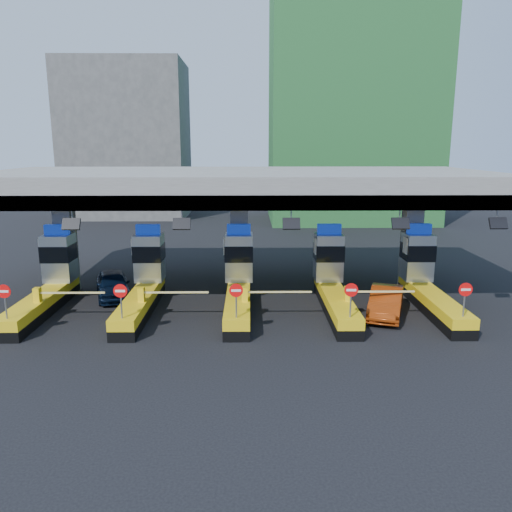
{
  "coord_description": "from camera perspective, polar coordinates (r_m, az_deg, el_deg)",
  "views": [
    {
      "loc": [
        0.58,
        -25.38,
        8.35
      ],
      "look_at": [
        0.92,
        0.0,
        2.75
      ],
      "focal_mm": 35.0,
      "sensor_mm": 36.0,
      "label": 1
    }
  ],
  "objects": [
    {
      "name": "bg_building_concrete",
      "position": [
        63.09,
        -14.5,
        12.64
      ],
      "size": [
        14.0,
        10.0,
        18.0
      ],
      "primitive_type": "cube",
      "color": "#4C4C49",
      "rests_on": "ground"
    },
    {
      "name": "toll_lane_far_left",
      "position": [
        28.61,
        -22.48,
        -2.6
      ],
      "size": [
        4.43,
        8.0,
        4.16
      ],
      "color": "black",
      "rests_on": "ground"
    },
    {
      "name": "ground",
      "position": [
        26.72,
        -1.99,
        -5.78
      ],
      "size": [
        120.0,
        120.0,
        0.0
      ],
      "primitive_type": "plane",
      "color": "black",
      "rests_on": "ground"
    },
    {
      "name": "van",
      "position": [
        29.24,
        -16.03,
        -3.13
      ],
      "size": [
        3.05,
        4.71,
        1.49
      ],
      "primitive_type": "imported",
      "rotation": [
        0.0,
        0.0,
        0.32
      ],
      "color": "black",
      "rests_on": "ground"
    },
    {
      "name": "bg_building_scaffold",
      "position": [
        58.77,
        10.96,
        17.74
      ],
      "size": [
        18.0,
        12.0,
        28.0
      ],
      "primitive_type": "cube",
      "color": "#1E5926",
      "rests_on": "ground"
    },
    {
      "name": "toll_lane_right",
      "position": [
        26.94,
        8.71,
        -2.66
      ],
      "size": [
        4.43,
        8.0,
        4.16
      ],
      "color": "black",
      "rests_on": "ground"
    },
    {
      "name": "toll_lane_left",
      "position": [
        27.16,
        -12.62,
        -2.71
      ],
      "size": [
        4.43,
        8.0,
        4.16
      ],
      "color": "black",
      "rests_on": "ground"
    },
    {
      "name": "red_car",
      "position": [
        25.95,
        14.63,
        -5.08
      ],
      "size": [
        2.86,
        4.62,
        1.44
      ],
      "primitive_type": "imported",
      "rotation": [
        0.0,
        0.0,
        -0.33
      ],
      "color": "#94320B",
      "rests_on": "ground"
    },
    {
      "name": "toll_lane_far_right",
      "position": [
        28.2,
        18.79,
        -2.52
      ],
      "size": [
        4.43,
        8.0,
        4.16
      ],
      "color": "black",
      "rests_on": "ground"
    },
    {
      "name": "toll_lane_center",
      "position": [
        26.59,
        -2.0,
        -2.73
      ],
      "size": [
        4.43,
        8.0,
        4.16
      ],
      "color": "black",
      "rests_on": "ground"
    },
    {
      "name": "toll_canopy",
      "position": [
        28.34,
        -1.96,
        7.94
      ],
      "size": [
        28.0,
        12.09,
        7.0
      ],
      "color": "slate",
      "rests_on": "ground"
    }
  ]
}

